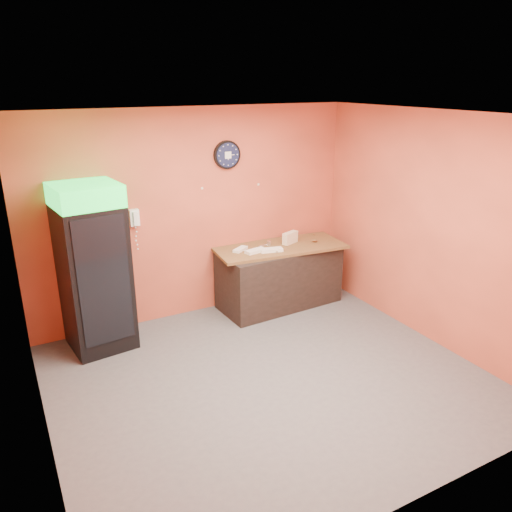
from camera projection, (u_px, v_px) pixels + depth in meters
floor at (269, 379)px, 5.49m from camera, size 4.50×4.50×0.00m
back_wall at (196, 215)px, 6.68m from camera, size 4.50×0.02×2.80m
left_wall at (28, 305)px, 4.02m from camera, size 0.02×4.00×2.80m
right_wall at (431, 230)px, 6.03m from camera, size 0.02×4.00×2.80m
ceiling at (271, 116)px, 4.55m from camera, size 4.50×4.00×0.02m
beverage_cooler at (94, 271)px, 5.85m from camera, size 0.78×0.79×2.02m
prep_counter at (279, 277)px, 7.18m from camera, size 1.75×0.85×0.86m
wall_clock at (227, 155)px, 6.61m from camera, size 0.38×0.06×0.38m
wall_phone at (135, 218)px, 6.24m from camera, size 0.12×0.10×0.21m
butcher_paper at (280, 247)px, 7.03m from camera, size 1.90×0.94×0.04m
sub_roll_stack at (290, 238)px, 7.10m from camera, size 0.28×0.18×0.17m
wrapped_sandwich_left at (256, 251)px, 6.76m from camera, size 0.31×0.17×0.04m
wrapped_sandwich_mid at (271, 250)px, 6.79m from camera, size 0.33×0.19×0.04m
wrapped_sandwich_right at (240, 249)px, 6.83m from camera, size 0.26×0.22×0.04m
kitchen_tool at (269, 243)px, 7.04m from camera, size 0.06×0.06×0.06m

